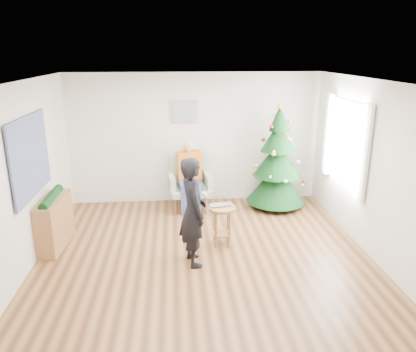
{
  "coord_description": "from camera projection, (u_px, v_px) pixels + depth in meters",
  "views": [
    {
      "loc": [
        -0.42,
        -5.47,
        2.99
      ],
      "look_at": [
        0.1,
        0.6,
        1.1
      ],
      "focal_mm": 35.0,
      "sensor_mm": 36.0,
      "label": 1
    }
  ],
  "objects": [
    {
      "name": "floor",
      "position": [
        205.0,
        257.0,
        6.12
      ],
      "size": [
        5.0,
        5.0,
        0.0
      ],
      "primitive_type": "plane",
      "color": "brown",
      "rests_on": "ground"
    },
    {
      "name": "ceiling",
      "position": [
        204.0,
        81.0,
        5.35
      ],
      "size": [
        5.0,
        5.0,
        0.0
      ],
      "primitive_type": "plane",
      "rotation": [
        3.14,
        0.0,
        0.0
      ],
      "color": "white",
      "rests_on": "wall_back"
    },
    {
      "name": "wall_back",
      "position": [
        195.0,
        139.0,
        8.12
      ],
      "size": [
        5.0,
        0.0,
        5.0
      ],
      "primitive_type": "plane",
      "rotation": [
        1.57,
        0.0,
        0.0
      ],
      "color": "silver",
      "rests_on": "floor"
    },
    {
      "name": "wall_front",
      "position": [
        228.0,
        264.0,
        3.36
      ],
      "size": [
        5.0,
        0.0,
        5.0
      ],
      "primitive_type": "plane",
      "rotation": [
        -1.57,
        0.0,
        0.0
      ],
      "color": "silver",
      "rests_on": "floor"
    },
    {
      "name": "wall_left",
      "position": [
        22.0,
        180.0,
        5.53
      ],
      "size": [
        0.0,
        5.0,
        5.0
      ],
      "primitive_type": "plane",
      "rotation": [
        1.57,
        0.0,
        1.57
      ],
      "color": "silver",
      "rests_on": "floor"
    },
    {
      "name": "wall_right",
      "position": [
        374.0,
        171.0,
        5.94
      ],
      "size": [
        0.0,
        5.0,
        5.0
      ],
      "primitive_type": "plane",
      "rotation": [
        1.57,
        0.0,
        -1.57
      ],
      "color": "silver",
      "rests_on": "floor"
    },
    {
      "name": "window_panel",
      "position": [
        346.0,
        143.0,
        6.83
      ],
      "size": [
        0.04,
        1.3,
        1.4
      ],
      "primitive_type": "cube",
      "color": "white",
      "rests_on": "wall_right"
    },
    {
      "name": "curtains",
      "position": [
        344.0,
        143.0,
        6.83
      ],
      "size": [
        0.05,
        1.75,
        1.5
      ],
      "color": "white",
      "rests_on": "wall_right"
    },
    {
      "name": "christmas_tree",
      "position": [
        277.0,
        161.0,
        7.87
      ],
      "size": [
        1.15,
        1.15,
        2.09
      ],
      "rotation": [
        0.0,
        0.0,
        0.2
      ],
      "color": "#3F2816",
      "rests_on": "floor"
    },
    {
      "name": "stool",
      "position": [
        222.0,
        226.0,
        6.43
      ],
      "size": [
        0.43,
        0.43,
        0.65
      ],
      "rotation": [
        0.0,
        0.0,
        -0.1
      ],
      "color": "brown",
      "rests_on": "floor"
    },
    {
      "name": "laptop",
      "position": [
        222.0,
        206.0,
        6.33
      ],
      "size": [
        0.4,
        0.31,
        0.03
      ],
      "primitive_type": "imported",
      "rotation": [
        0.0,
        0.0,
        0.25
      ],
      "color": "silver",
      "rests_on": "stool"
    },
    {
      "name": "armchair",
      "position": [
        190.0,
        189.0,
        7.96
      ],
      "size": [
        0.86,
        0.8,
        1.03
      ],
      "rotation": [
        0.0,
        0.0,
        0.09
      ],
      "color": "gray",
      "rests_on": "floor"
    },
    {
      "name": "seated_person",
      "position": [
        190.0,
        175.0,
        7.81
      ],
      "size": [
        0.47,
        0.67,
        1.35
      ],
      "rotation": [
        0.0,
        0.0,
        0.09
      ],
      "color": "navy",
      "rests_on": "armchair"
    },
    {
      "name": "standing_man",
      "position": [
        193.0,
        212.0,
        5.74
      ],
      "size": [
        0.5,
        0.65,
        1.6
      ],
      "primitive_type": "imported",
      "rotation": [
        0.0,
        0.0,
        1.8
      ],
      "color": "black",
      "rests_on": "floor"
    },
    {
      "name": "game_controller",
      "position": [
        205.0,
        195.0,
        5.65
      ],
      "size": [
        0.06,
        0.13,
        0.04
      ],
      "primitive_type": "cube",
      "rotation": [
        0.0,
        0.0,
        0.23
      ],
      "color": "white",
      "rests_on": "standing_man"
    },
    {
      "name": "console",
      "position": [
        54.0,
        223.0,
        6.37
      ],
      "size": [
        0.36,
        1.02,
        0.8
      ],
      "primitive_type": "cube",
      "rotation": [
        0.0,
        0.0,
        -0.06
      ],
      "color": "brown",
      "rests_on": "floor"
    },
    {
      "name": "garland",
      "position": [
        51.0,
        198.0,
        6.24
      ],
      "size": [
        0.14,
        0.9,
        0.14
      ],
      "primitive_type": "cylinder",
      "rotation": [
        1.57,
        0.0,
        0.0
      ],
      "color": "black",
      "rests_on": "console"
    },
    {
      "name": "tapestry",
      "position": [
        30.0,
        157.0,
        5.75
      ],
      "size": [
        0.03,
        1.5,
        1.15
      ],
      "primitive_type": "cube",
      "color": "black",
      "rests_on": "wall_left"
    },
    {
      "name": "framed_picture",
      "position": [
        185.0,
        112.0,
        7.9
      ],
      "size": [
        0.52,
        0.05,
        0.42
      ],
      "color": "tan",
      "rests_on": "wall_back"
    }
  ]
}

